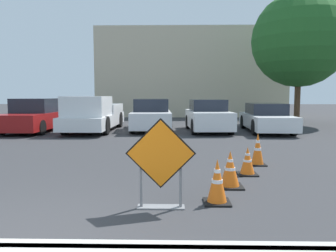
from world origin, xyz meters
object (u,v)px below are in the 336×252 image
Objects in this scene: traffic_cone_fourth at (258,149)px; parked_car_nearest at (36,116)px; parked_car_second at (151,116)px; traffic_cone_nearest at (217,182)px; road_closed_sign at (161,161)px; pickup_truck at (93,116)px; traffic_cone_third at (247,161)px; parked_car_fourth at (266,118)px; traffic_cone_second at (230,170)px; parked_car_third at (208,117)px.

parked_car_nearest reaches higher than traffic_cone_fourth.
traffic_cone_nearest is at bearing 96.51° from parked_car_second.
traffic_cone_fourth is at bearing 64.79° from traffic_cone_nearest.
parked_car_second is at bearing 111.62° from traffic_cone_fourth.
pickup_truck reaches higher than road_closed_sign.
road_closed_sign is 3.78m from traffic_cone_fourth.
traffic_cone_third is 8.65m from parked_car_fourth.
traffic_cone_second is (0.35, 0.90, -0.01)m from traffic_cone_nearest.
traffic_cone_second is 0.16× the size of parked_car_third.
pickup_truck is 5.29m from parked_car_third.
road_closed_sign is 0.28× the size of parked_car_nearest.
parked_car_nearest is at bearing 139.28° from traffic_cone_fourth.
traffic_cone_fourth is at bearing 62.96° from traffic_cone_second.
traffic_cone_second reaches higher than traffic_cone_third.
parked_car_third is at bearing -178.72° from parked_car_nearest.
traffic_cone_fourth is at bearing 108.60° from parked_car_second.
traffic_cone_third is at bearing -114.94° from traffic_cone_fourth.
traffic_cone_third is 9.72m from pickup_truck.
traffic_cone_third is 1.08m from traffic_cone_fourth.
traffic_cone_nearest is at bearing -115.36° from traffic_cone_third.
road_closed_sign is 2.27× the size of traffic_cone_third.
parked_car_fourth is (2.65, -0.05, -0.08)m from parked_car_third.
road_closed_sign is at bearing 77.24° from parked_car_third.
pickup_truck is at bearing 3.02° from parked_car_fourth.
parked_car_nearest is at bearing -2.85° from parked_car_third.
parked_car_fourth is (3.51, 10.06, 0.28)m from traffic_cone_nearest.
parked_car_fourth is at bearing 170.68° from parked_car_second.
traffic_cone_third is 0.13× the size of parked_car_fourth.
pickup_truck is (-4.43, 9.97, 0.40)m from traffic_cone_nearest.
pickup_truck is (-5.75, 7.17, 0.36)m from traffic_cone_fourth.
parked_car_nearest is (-7.95, 8.20, 0.40)m from traffic_cone_third.
traffic_cone_nearest is 1.17× the size of traffic_cone_third.
pickup_truck is (-4.78, 9.07, 0.41)m from traffic_cone_second.
pickup_truck reaches higher than traffic_cone_fourth.
traffic_cone_nearest is at bearing 17.58° from road_closed_sign.
parked_car_fourth reaches higher than traffic_cone_third.
parked_car_fourth is (5.30, -0.58, -0.08)m from parked_car_second.
traffic_cone_third is at bearing 86.69° from parked_car_third.
parked_car_third is at bearing 1.35° from parked_car_fourth.
parked_car_nearest reaches higher than parked_car_third.
traffic_cone_second is 0.14× the size of parked_car_nearest.
road_closed_sign reaches higher than traffic_cone_third.
pickup_truck is at bearing 113.98° from traffic_cone_nearest.
parked_car_third reaches higher than road_closed_sign.
traffic_cone_nearest is at bearing 73.13° from parked_car_fourth.
parked_car_fourth reaches higher than traffic_cone_fourth.
pickup_truck is 2.73m from parked_car_second.
parked_car_nearest is (-7.43, 9.14, 0.37)m from traffic_cone_second.
traffic_cone_fourth is 9.20m from pickup_truck.
traffic_cone_third is 11.43m from parked_car_nearest.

